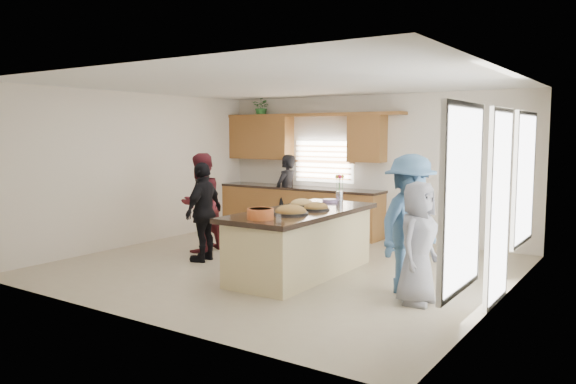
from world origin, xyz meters
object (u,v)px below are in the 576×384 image
Objects in this scene: woman_left_back at (286,193)px; island at (302,244)px; salad_bowl at (260,213)px; woman_left_front at (204,212)px; woman_right_back at (410,224)px; woman_right_front at (418,243)px; woman_left_mid at (201,203)px.

island is at bearing 37.86° from woman_left_back.
salad_bowl is 0.21× the size of woman_left_back.
salad_bowl is 0.22× the size of woman_left_front.
island is 7.82× the size of salad_bowl.
woman_right_back reaches higher than woman_right_front.
salad_bowl is 2.73m from woman_left_mid.
woman_left_front reaches higher than woman_right_front.
salad_bowl is at bearing 129.90° from woman_right_back.
woman_right_front is (0.25, -0.37, -0.15)m from woman_right_back.
woman_right_back is at bearing 81.71° from woman_left_front.
woman_left_front is at bearing 88.29° from woman_right_front.
woman_left_mid reaches higher than woman_left_front.
woman_left_back is 1.09× the size of woman_right_front.
salad_bowl is 0.20× the size of woman_left_mid.
woman_left_back is at bearing 54.28° from woman_right_front.
woman_left_front is at bearing 100.31° from woman_right_back.
woman_right_back is 1.21× the size of woman_right_front.
woman_left_back reaches higher than salad_bowl.
woman_right_back is at bearing -2.36° from island.
woman_left_mid is (-0.14, -2.45, 0.05)m from woman_left_back.
salad_bowl is 2.03m from woman_left_front.
salad_bowl is at bearing 29.94° from woman_left_back.
woman_left_front is 3.45m from woman_right_back.
salad_bowl is 1.92m from woman_right_back.
woman_left_front is (0.39, -2.96, -0.01)m from woman_left_back.
woman_right_back is at bearing 31.00° from salad_bowl.
woman_right_front is (1.89, 0.62, -0.28)m from salad_bowl.
woman_right_front is at bearing 80.21° from woman_left_mid.
woman_left_front is 3.71m from woman_right_front.
woman_right_front is at bearing 18.17° from salad_bowl.
woman_left_front is (-1.81, 0.90, -0.23)m from salad_bowl.
salad_bowl is (0.02, -1.03, 0.58)m from island.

